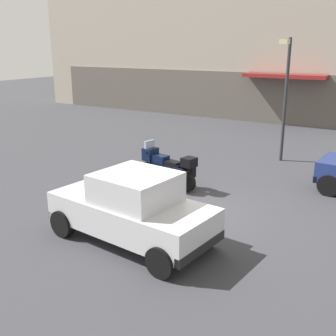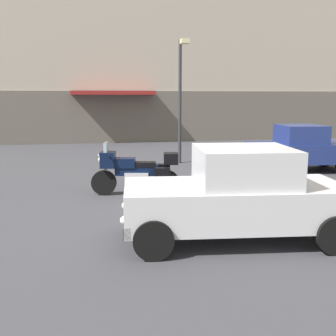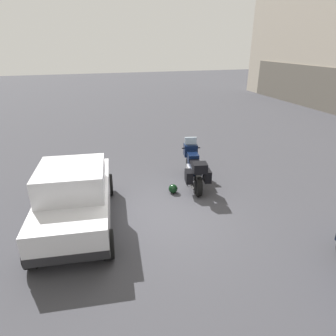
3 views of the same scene
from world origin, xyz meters
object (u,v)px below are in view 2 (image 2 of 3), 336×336
car_hatchback_near (237,195)px  bollard_curbside (324,147)px  motorcycle (137,171)px  helmet (158,196)px  car_compact_side (300,149)px  streetlamp_curbside (181,89)px

car_hatchback_near → bollard_curbside: car_hatchback_near is taller
motorcycle → helmet: size_ratio=8.02×
helmet → car_compact_side: (5.40, 3.21, 0.63)m
streetlamp_curbside → bollard_curbside: (5.78, -0.23, -2.27)m
car_hatchback_near → helmet: bearing=-65.9°
streetlamp_curbside → bollard_curbside: size_ratio=4.68×
motorcycle → car_hatchback_near: car_hatchback_near is taller
motorcycle → car_compact_side: car_compact_side is taller
helmet → bollard_curbside: size_ratio=0.29×
motorcycle → car_compact_side: size_ratio=0.63×
motorcycle → helmet: 1.04m
car_compact_side → bollard_curbside: bearing=-132.3°
streetlamp_curbside → helmet: bearing=-108.0°
motorcycle → bollard_curbside: (7.98, 4.46, -0.11)m
streetlamp_curbside → bollard_curbside: bearing=-2.3°
helmet → car_hatchback_near: bearing=-72.2°
car_hatchback_near → bollard_curbside: size_ratio=4.12×
helmet → car_hatchback_near: 3.05m
bollard_curbside → car_hatchback_near: bearing=-129.4°
bollard_curbside → helmet: bearing=-145.1°
helmet → streetlamp_curbside: (1.79, 5.52, 2.64)m
car_hatchback_near → car_compact_side: bearing=-120.3°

